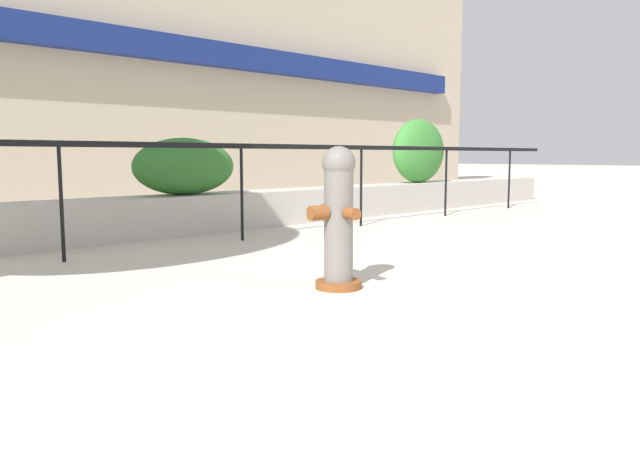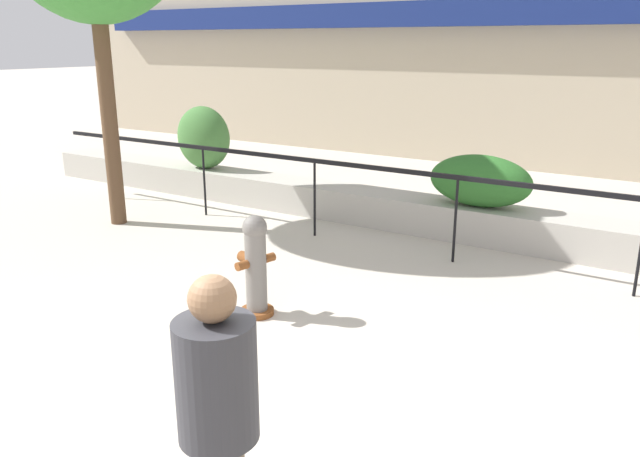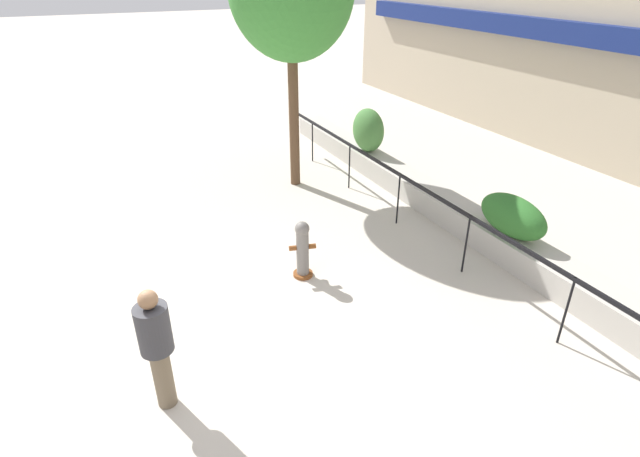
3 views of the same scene
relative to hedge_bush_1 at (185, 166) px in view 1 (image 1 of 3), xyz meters
The scene contains 5 objects.
planter_wall_low 0.62m from the hedge_bush_1, ahead, with size 18.00×0.70×0.50m, color #B7B2A8.
fence_railing_segment 1.11m from the hedge_bush_1, 86.60° to the right, with size 15.00×0.05×1.15m.
hedge_bush_1 is the anchor object (origin of this frame).
hedge_bush_2 5.09m from the hedge_bush_1, ahead, with size 1.40×0.56×1.18m, color #387F33.
fire_hydrant 3.93m from the hedge_bush_1, 106.14° to the right, with size 0.47×0.48×1.08m.
Camera 1 is at (-4.56, -0.97, 1.01)m, focal length 35.00 mm.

